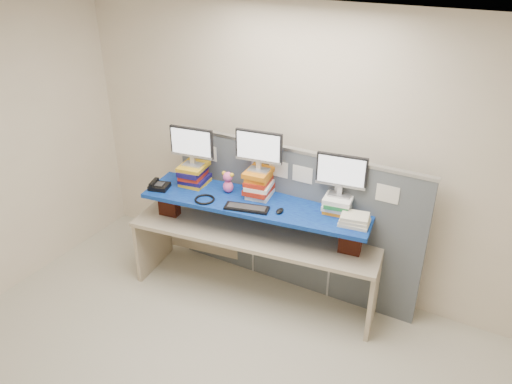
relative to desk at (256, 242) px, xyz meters
The scene contains 18 objects.
room 1.71m from the desk, 80.50° to the right, with size 5.00×4.00×2.80m.
cubicle_partition 0.42m from the desk, 49.43° to the left, with size 2.60×0.06×1.53m.
desk is the anchor object (origin of this frame).
brick_pier_left 0.97m from the desk, 169.36° to the right, with size 0.20×0.11×0.27m, color maroon.
brick_pier_right 0.97m from the desk, ahead, with size 0.20×0.11×0.27m, color maroon.
blue_board 0.44m from the desk, ahead, with size 2.19×0.55×0.04m, color navy.
book_stack_left 0.92m from the desk, behind, with size 0.29×0.34×0.20m.
book_stack_center 0.60m from the desk, 105.41° to the left, with size 0.27×0.33×0.27m.
book_stack_right 0.93m from the desk, 16.57° to the left, with size 0.29×0.33×0.15m.
monitor_left 1.14m from the desk, behind, with size 0.45×0.15×0.39m.
monitor_center 0.95m from the desk, 106.75° to the left, with size 0.45×0.15×0.39m.
monitor_right 1.13m from the desk, 16.42° to the left, with size 0.45×0.15×0.39m.
keyboard 0.50m from the desk, 91.22° to the right, with size 0.43×0.23×0.03m.
mouse 0.56m from the desk, 14.94° to the right, with size 0.06×0.11×0.03m, color black.
desk_phone 1.11m from the desk, 166.57° to the right, with size 0.22×0.21×0.08m.
headset 0.68m from the desk, 153.52° to the right, with size 0.20×0.20×0.02m, color black.
plush_toy 0.66m from the desk, behind, with size 0.13×0.09×0.22m.
binder_stack 1.07m from the desk, ahead, with size 0.28×0.24×0.09m.
Camera 1 is at (1.74, -2.11, 3.31)m, focal length 35.00 mm.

